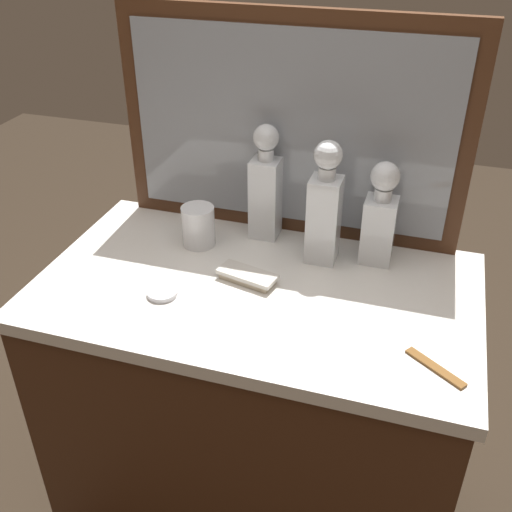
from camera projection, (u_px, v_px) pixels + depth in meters
ground_plane at (256, 508)px, 1.87m from camera, size 6.00×6.00×0.00m
dresser at (256, 411)px, 1.64m from camera, size 1.04×0.61×0.85m
dresser_mirror at (290, 128)px, 1.49m from camera, size 0.89×0.03×0.57m
crystal_decanter_far_left at (379, 223)px, 1.45m from camera, size 0.08×0.08×0.26m
crystal_decanter_front at (324, 214)px, 1.45m from camera, size 0.08×0.08×0.31m
crystal_decanter_far_right at (266, 193)px, 1.55m from camera, size 0.07×0.07×0.31m
crystal_tumbler_right at (198, 227)px, 1.55m from camera, size 0.09×0.09×0.11m
silver_brush_rear at (248, 276)px, 1.42m from camera, size 0.15×0.09×0.02m
porcelain_dish at (162, 293)px, 1.38m from camera, size 0.07×0.07×0.01m
tortoiseshell_comb at (435, 368)px, 1.17m from camera, size 0.12×0.09×0.01m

